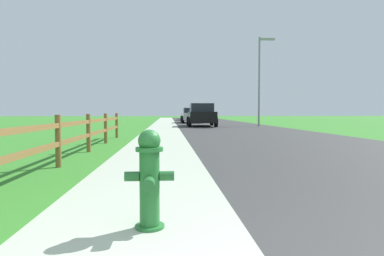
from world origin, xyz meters
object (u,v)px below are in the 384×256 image
(parked_suv_black, at_px, (201,115))
(parked_car_beige, at_px, (190,114))
(parked_car_white, at_px, (190,114))
(street_lamp, at_px, (261,73))
(parked_car_silver, at_px, (192,115))
(fire_hydrant, at_px, (149,177))

(parked_suv_black, distance_m, parked_car_beige, 26.04)
(parked_car_white, xyz_separation_m, street_lamp, (3.95, -18.97, 3.09))
(parked_suv_black, relative_size, parked_car_beige, 0.93)
(parked_car_silver, xyz_separation_m, street_lamp, (4.41, -8.25, 3.08))
(fire_hydrant, bearing_deg, parked_car_beige, 85.97)
(parked_car_beige, xyz_separation_m, street_lamp, (3.49, -26.24, 3.08))
(parked_suv_black, xyz_separation_m, parked_car_silver, (-0.12, 8.03, -0.10))
(parked_car_white, bearing_deg, street_lamp, -78.22)
(parked_suv_black, distance_m, street_lamp, 5.23)
(fire_hydrant, relative_size, street_lamp, 0.14)
(fire_hydrant, height_order, street_lamp, street_lamp)
(parked_suv_black, bearing_deg, street_lamp, -2.88)
(parked_car_silver, distance_m, parked_car_beige, 18.02)
(parked_car_beige, bearing_deg, fire_hydrant, -94.03)
(street_lamp, bearing_deg, fire_hydrant, -107.54)
(fire_hydrant, relative_size, parked_car_beige, 0.18)
(parked_car_silver, distance_m, parked_car_white, 10.73)
(parked_car_silver, relative_size, parked_car_beige, 0.93)
(parked_car_silver, relative_size, street_lamp, 0.73)
(parked_car_beige, height_order, street_lamp, street_lamp)
(fire_hydrant, relative_size, parked_car_white, 0.20)
(parked_car_beige, relative_size, street_lamp, 0.78)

